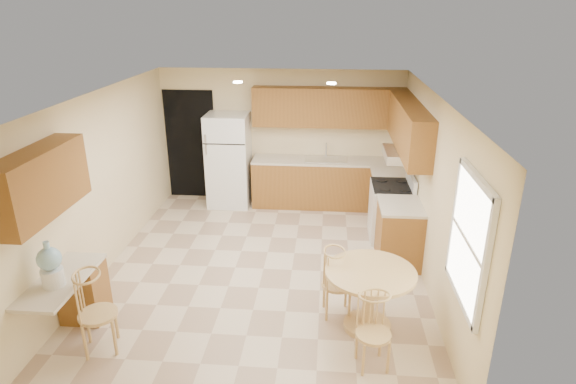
# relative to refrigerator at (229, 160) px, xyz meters

# --- Properties ---
(floor) EXTENTS (5.50, 5.50, 0.00)m
(floor) POSITION_rel_refrigerator_xyz_m (0.95, -2.40, -0.87)
(floor) COLOR beige
(floor) RESTS_ON ground
(ceiling) EXTENTS (4.50, 5.50, 0.02)m
(ceiling) POSITION_rel_refrigerator_xyz_m (0.95, -2.40, 1.63)
(ceiling) COLOR white
(ceiling) RESTS_ON wall_back
(wall_back) EXTENTS (4.50, 0.02, 2.50)m
(wall_back) POSITION_rel_refrigerator_xyz_m (0.95, 0.35, 0.38)
(wall_back) COLOR beige
(wall_back) RESTS_ON floor
(wall_front) EXTENTS (4.50, 0.02, 2.50)m
(wall_front) POSITION_rel_refrigerator_xyz_m (0.95, -5.15, 0.38)
(wall_front) COLOR beige
(wall_front) RESTS_ON floor
(wall_left) EXTENTS (0.02, 5.50, 2.50)m
(wall_left) POSITION_rel_refrigerator_xyz_m (-1.30, -2.40, 0.38)
(wall_left) COLOR beige
(wall_left) RESTS_ON floor
(wall_right) EXTENTS (0.02, 5.50, 2.50)m
(wall_right) POSITION_rel_refrigerator_xyz_m (3.20, -2.40, 0.38)
(wall_right) COLOR beige
(wall_right) RESTS_ON floor
(doorway) EXTENTS (0.90, 0.02, 2.10)m
(doorway) POSITION_rel_refrigerator_xyz_m (-0.80, 0.34, 0.18)
(doorway) COLOR black
(doorway) RESTS_ON floor
(base_cab_back) EXTENTS (2.75, 0.60, 0.87)m
(base_cab_back) POSITION_rel_refrigerator_xyz_m (1.83, 0.05, -0.43)
(base_cab_back) COLOR #905C24
(base_cab_back) RESTS_ON floor
(counter_back) EXTENTS (2.75, 0.63, 0.04)m
(counter_back) POSITION_rel_refrigerator_xyz_m (1.83, 0.05, 0.02)
(counter_back) COLOR beige
(counter_back) RESTS_ON base_cab_back
(base_cab_right_a) EXTENTS (0.60, 0.59, 0.87)m
(base_cab_right_a) POSITION_rel_refrigerator_xyz_m (2.90, -0.54, -0.43)
(base_cab_right_a) COLOR #905C24
(base_cab_right_a) RESTS_ON floor
(counter_right_a) EXTENTS (0.63, 0.59, 0.04)m
(counter_right_a) POSITION_rel_refrigerator_xyz_m (2.90, -0.54, 0.02)
(counter_right_a) COLOR beige
(counter_right_a) RESTS_ON base_cab_right_a
(base_cab_right_b) EXTENTS (0.60, 0.80, 0.87)m
(base_cab_right_b) POSITION_rel_refrigerator_xyz_m (2.90, -2.00, -0.43)
(base_cab_right_b) COLOR #905C24
(base_cab_right_b) RESTS_ON floor
(counter_right_b) EXTENTS (0.63, 0.80, 0.04)m
(counter_right_b) POSITION_rel_refrigerator_xyz_m (2.90, -2.00, 0.02)
(counter_right_b) COLOR beige
(counter_right_b) RESTS_ON base_cab_right_b
(upper_cab_back) EXTENTS (2.75, 0.33, 0.70)m
(upper_cab_back) POSITION_rel_refrigerator_xyz_m (1.83, 0.19, 0.98)
(upper_cab_back) COLOR #905C24
(upper_cab_back) RESTS_ON wall_back
(upper_cab_right) EXTENTS (0.33, 2.42, 0.70)m
(upper_cab_right) POSITION_rel_refrigerator_xyz_m (3.04, -1.19, 0.98)
(upper_cab_right) COLOR #905C24
(upper_cab_right) RESTS_ON wall_right
(upper_cab_left) EXTENTS (0.33, 1.40, 0.70)m
(upper_cab_left) POSITION_rel_refrigerator_xyz_m (-1.13, -4.00, 0.98)
(upper_cab_left) COLOR #905C24
(upper_cab_left) RESTS_ON wall_left
(sink) EXTENTS (0.78, 0.44, 0.01)m
(sink) POSITION_rel_refrigerator_xyz_m (1.80, 0.05, 0.04)
(sink) COLOR silver
(sink) RESTS_ON counter_back
(range_hood) EXTENTS (0.50, 0.76, 0.14)m
(range_hood) POSITION_rel_refrigerator_xyz_m (2.95, -1.22, 0.55)
(range_hood) COLOR silver
(range_hood) RESTS_ON upper_cab_right
(desk_pedestal) EXTENTS (0.48, 0.42, 0.72)m
(desk_pedestal) POSITION_rel_refrigerator_xyz_m (-1.05, -3.72, -0.51)
(desk_pedestal) COLOR #905C24
(desk_pedestal) RESTS_ON floor
(desk_top) EXTENTS (0.50, 1.20, 0.04)m
(desk_top) POSITION_rel_refrigerator_xyz_m (-1.05, -4.10, -0.12)
(desk_top) COLOR beige
(desk_top) RESTS_ON desk_pedestal
(window) EXTENTS (0.06, 1.12, 1.30)m
(window) POSITION_rel_refrigerator_xyz_m (3.18, -4.25, 0.63)
(window) COLOR white
(window) RESTS_ON wall_right
(can_light_a) EXTENTS (0.14, 0.14, 0.02)m
(can_light_a) POSITION_rel_refrigerator_xyz_m (0.45, -1.20, 1.62)
(can_light_a) COLOR white
(can_light_a) RESTS_ON ceiling
(can_light_b) EXTENTS (0.14, 0.14, 0.02)m
(can_light_b) POSITION_rel_refrigerator_xyz_m (1.85, -1.20, 1.62)
(can_light_b) COLOR white
(can_light_b) RESTS_ON ceiling
(refrigerator) EXTENTS (0.76, 0.74, 1.73)m
(refrigerator) POSITION_rel_refrigerator_xyz_m (0.00, 0.00, 0.00)
(refrigerator) COLOR white
(refrigerator) RESTS_ON floor
(stove) EXTENTS (0.65, 0.76, 1.09)m
(stove) POSITION_rel_refrigerator_xyz_m (2.88, -1.22, -0.40)
(stove) COLOR white
(stove) RESTS_ON floor
(dining_table) EXTENTS (1.03, 1.03, 0.77)m
(dining_table) POSITION_rel_refrigerator_xyz_m (2.35, -3.64, -0.37)
(dining_table) COLOR tan
(dining_table) RESTS_ON floor
(chair_table_a) EXTENTS (0.38, 0.50, 0.87)m
(chair_table_a) POSITION_rel_refrigerator_xyz_m (1.99, -3.47, -0.34)
(chair_table_a) COLOR tan
(chair_table_a) RESTS_ON floor
(chair_table_b) EXTENTS (0.37, 0.39, 0.84)m
(chair_table_b) POSITION_rel_refrigerator_xyz_m (2.35, -4.37, -0.36)
(chair_table_b) COLOR tan
(chair_table_b) RESTS_ON floor
(chair_desk) EXTENTS (0.42, 0.54, 0.94)m
(chair_desk) POSITION_rel_refrigerator_xyz_m (-0.60, -4.35, -0.29)
(chair_desk) COLOR tan
(chair_desk) RESTS_ON floor
(water_crock) EXTENTS (0.25, 0.25, 0.52)m
(water_crock) POSITION_rel_refrigerator_xyz_m (-1.05, -4.23, 0.14)
(water_crock) COLOR white
(water_crock) RESTS_ON desk_top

